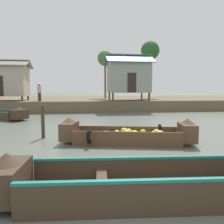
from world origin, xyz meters
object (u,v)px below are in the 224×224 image
object	(u,v)px
viewer_boat	(157,183)
palm_tree_far	(150,51)
stilt_house_mid_right	(3,80)
stilt_house_right	(128,77)
palm_tree_near	(105,59)
vendor_person	(39,91)
mooring_post	(43,122)
banana_boat	(128,134)

from	to	relation	value
viewer_boat	palm_tree_far	distance (m)	25.29
stilt_house_mid_right	palm_tree_far	distance (m)	16.79
viewer_boat	stilt_house_right	size ratio (longest dim) A/B	1.33
viewer_boat	palm_tree_far	bearing A→B (deg)	72.75
stilt_house_mid_right	stilt_house_right	xyz separation A→B (m)	(11.75, -0.79, 0.38)
stilt_house_right	palm_tree_near	distance (m)	6.13
viewer_boat	vendor_person	distance (m)	17.62
viewer_boat	vendor_person	bearing A→B (deg)	106.14
stilt_house_right	mooring_post	distance (m)	13.86
banana_boat	palm_tree_near	xyz separation A→B (m)	(1.31, 18.87, 5.33)
palm_tree_near	stilt_house_right	bearing A→B (deg)	-73.09
viewer_boat	banana_boat	bearing A→B (deg)	84.84
banana_boat	mooring_post	world-z (taller)	mooring_post
stilt_house_right	palm_tree_near	xyz separation A→B (m)	(-1.65, 5.41, 2.36)
viewer_boat	stilt_house_mid_right	bearing A→B (deg)	114.26
banana_boat	vendor_person	distance (m)	13.64
mooring_post	palm_tree_far	bearing A→B (deg)	60.00
stilt_house_right	palm_tree_near	bearing A→B (deg)	106.91
viewer_boat	mooring_post	bearing A→B (deg)	116.80
stilt_house_right	palm_tree_near	size ratio (longest dim) A/B	0.80
banana_boat	palm_tree_far	size ratio (longest dim) A/B	0.73
stilt_house_mid_right	stilt_house_right	bearing A→B (deg)	-3.83
banana_boat	vendor_person	size ratio (longest dim) A/B	3.06
palm_tree_far	vendor_person	distance (m)	14.58
banana_boat	stilt_house_mid_right	bearing A→B (deg)	121.67
palm_tree_near	mooring_post	size ratio (longest dim) A/B	4.17
stilt_house_right	mooring_post	world-z (taller)	stilt_house_right
banana_boat	viewer_boat	bearing A→B (deg)	-95.16
mooring_post	stilt_house_right	bearing A→B (deg)	62.61
palm_tree_near	mooring_post	xyz separation A→B (m)	(-4.62, -17.50, -4.98)
stilt_house_mid_right	mooring_post	bearing A→B (deg)	-66.91
viewer_boat	stilt_house_right	bearing A→B (deg)	79.35
stilt_house_mid_right	vendor_person	distance (m)	4.06
palm_tree_near	mooring_post	distance (m)	18.77
stilt_house_mid_right	mooring_post	world-z (taller)	stilt_house_mid_right
banana_boat	mooring_post	distance (m)	3.59
palm_tree_near	viewer_boat	bearing A→B (deg)	-94.21
banana_boat	vendor_person	bearing A→B (deg)	112.91
palm_tree_near	palm_tree_far	world-z (taller)	palm_tree_far
stilt_house_mid_right	palm_tree_far	xyz separation A→B (m)	(15.65, 4.73, 3.83)
palm_tree_far	mooring_post	world-z (taller)	palm_tree_far
banana_boat	viewer_boat	xyz separation A→B (m)	(-0.40, -4.38, -0.03)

